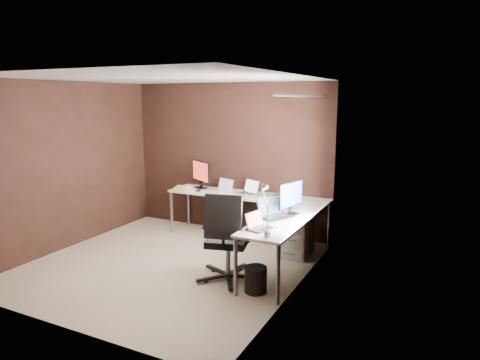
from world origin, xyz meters
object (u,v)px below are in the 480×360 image
(laptop_black_small, at_px, (258,225))
(laptop_silver, at_px, (249,191))
(drawer_pedestal, at_px, (296,235))
(desk_lamp, at_px, (264,203))
(book_stack, at_px, (182,188))
(laptop_white, at_px, (223,189))
(monitor_right, at_px, (291,196))
(monitor_left, at_px, (201,173))
(laptop_black_big, at_px, (274,212))
(wastebasket, at_px, (256,279))
(office_chair, at_px, (227,255))

(laptop_black_small, bearing_deg, laptop_silver, 42.41)
(drawer_pedestal, height_order, laptop_black_small, laptop_black_small)
(desk_lamp, bearing_deg, book_stack, 162.79)
(laptop_white, relative_size, laptop_silver, 0.89)
(laptop_silver, bearing_deg, laptop_white, -144.94)
(monitor_right, xyz_separation_m, laptop_white, (-1.45, 0.79, -0.20))
(monitor_left, height_order, laptop_black_small, monitor_left)
(laptop_silver, height_order, laptop_black_big, laptop_black_big)
(monitor_left, relative_size, laptop_black_small, 1.40)
(laptop_silver, xyz_separation_m, desk_lamp, (1.03, -1.79, 0.32))
(monitor_right, height_order, laptop_black_big, monitor_right)
(laptop_silver, distance_m, wastebasket, 2.07)
(desk_lamp, distance_m, wastebasket, 0.95)
(laptop_white, bearing_deg, desk_lamp, -30.27)
(book_stack, bearing_deg, monitor_right, -16.23)
(laptop_silver, distance_m, book_stack, 1.14)
(laptop_silver, bearing_deg, laptop_black_small, -33.70)
(drawer_pedestal, bearing_deg, laptop_black_big, -96.92)
(book_stack, distance_m, wastebasket, 2.61)
(laptop_black_big, relative_size, office_chair, 0.44)
(laptop_white, relative_size, office_chair, 0.33)
(monitor_right, xyz_separation_m, office_chair, (-0.55, -0.76, -0.65))
(monitor_right, bearing_deg, wastebasket, -173.34)
(wastebasket, bearing_deg, laptop_silver, 117.50)
(monitor_right, xyz_separation_m, wastebasket, (-0.10, -0.91, -0.83))
(laptop_black_small, bearing_deg, monitor_left, 60.92)
(monitor_right, xyz_separation_m, book_stack, (-2.13, 0.62, -0.21))
(monitor_left, relative_size, laptop_black_big, 0.95)
(drawer_pedestal, xyz_separation_m, office_chair, (-0.48, -1.23, 0.03))
(monitor_left, xyz_separation_m, laptop_black_small, (1.81, -1.70, -0.21))
(office_chair, bearing_deg, book_stack, 124.57)
(monitor_left, xyz_separation_m, laptop_silver, (0.94, -0.08, -0.21))
(monitor_left, bearing_deg, laptop_black_big, -2.06)
(monitor_left, relative_size, office_chair, 0.41)
(laptop_silver, height_order, wastebasket, laptop_silver)
(drawer_pedestal, relative_size, book_stack, 2.41)
(laptop_white, bearing_deg, office_chair, -40.50)
(laptop_silver, bearing_deg, book_stack, -140.48)
(laptop_silver, bearing_deg, office_chair, -46.14)
(monitor_right, bearing_deg, laptop_black_big, 154.72)
(book_stack, xyz_separation_m, office_chair, (1.57, -1.38, -0.43))
(book_stack, bearing_deg, laptop_silver, 11.53)
(laptop_black_small, height_order, desk_lamp, desk_lamp)
(laptop_white, height_order, laptop_silver, laptop_silver)
(drawer_pedestal, height_order, wastebasket, drawer_pedestal)
(desk_lamp, bearing_deg, laptop_black_small, 151.23)
(office_chair, xyz_separation_m, wastebasket, (0.46, -0.15, -0.18))
(drawer_pedestal, distance_m, laptop_white, 1.49)
(monitor_left, height_order, laptop_black_big, monitor_left)
(monitor_right, bearing_deg, laptop_black_small, -177.39)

